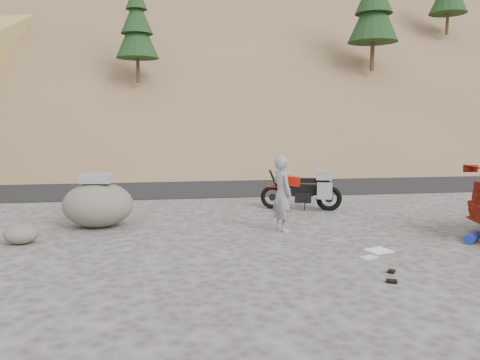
% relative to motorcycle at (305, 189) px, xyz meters
% --- Properties ---
extents(ground, '(140.00, 140.00, 0.00)m').
position_rel_motorcycle_xyz_m(ground, '(-1.02, -3.26, -0.56)').
color(ground, '#454240').
rests_on(ground, ground).
extents(road, '(120.00, 7.00, 0.05)m').
position_rel_motorcycle_xyz_m(road, '(-1.02, 5.74, -0.56)').
color(road, black).
rests_on(road, ground).
extents(hillside, '(120.00, 73.00, 46.72)m').
position_rel_motorcycle_xyz_m(hillside, '(-1.07, 37.61, 10.52)').
color(hillside, brown).
rests_on(hillside, ground).
extents(motorcycle, '(2.13, 1.01, 1.30)m').
position_rel_motorcycle_xyz_m(motorcycle, '(0.00, 0.00, 0.00)').
color(motorcycle, black).
rests_on(motorcycle, ground).
extents(man, '(0.55, 0.69, 1.65)m').
position_rel_motorcycle_xyz_m(man, '(-1.18, -2.31, -0.56)').
color(man, gray).
rests_on(man, ground).
extents(boulder, '(1.93, 1.80, 1.20)m').
position_rel_motorcycle_xyz_m(boulder, '(-5.21, -1.32, -0.03)').
color(boulder, '#5C584F').
rests_on(boulder, ground).
extents(small_rock, '(0.69, 0.63, 0.39)m').
position_rel_motorcycle_xyz_m(small_rock, '(-6.48, -2.63, -0.36)').
color(small_rock, '#5C584F').
rests_on(small_rock, ground).
extents(gear_white_cloth, '(0.52, 0.49, 0.01)m').
position_rel_motorcycle_xyz_m(gear_white_cloth, '(0.22, -4.14, -0.55)').
color(gear_white_cloth, white).
rests_on(gear_white_cloth, ground).
extents(gear_blue_mat, '(0.48, 0.46, 0.19)m').
position_rel_motorcycle_xyz_m(gear_blue_mat, '(2.30, -3.84, -0.46)').
color(gear_blue_mat, navy).
rests_on(gear_blue_mat, ground).
extents(gear_glove_a, '(0.19, 0.17, 0.05)m').
position_rel_motorcycle_xyz_m(gear_glove_a, '(-0.35, -5.80, -0.53)').
color(gear_glove_a, black).
rests_on(gear_glove_a, ground).
extents(gear_glove_b, '(0.16, 0.16, 0.04)m').
position_rel_motorcycle_xyz_m(gear_glove_b, '(-0.13, -5.36, -0.54)').
color(gear_glove_b, black).
rests_on(gear_glove_b, ground).
extents(gear_blue_cloth, '(0.33, 0.29, 0.01)m').
position_rel_motorcycle_xyz_m(gear_blue_cloth, '(-0.14, -4.52, -0.55)').
color(gear_blue_cloth, '#97C0E9').
rests_on(gear_blue_cloth, ground).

